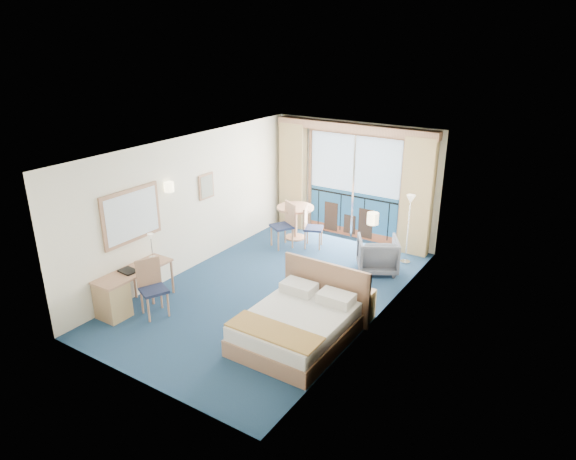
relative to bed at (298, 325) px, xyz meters
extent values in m
plane|color=navy|center=(-1.25, 1.19, -0.28)|extent=(6.50, 6.50, 0.00)
cube|color=white|center=(-1.25, 4.45, 1.07)|extent=(4.00, 0.02, 2.70)
cube|color=white|center=(-1.25, -2.07, 1.07)|extent=(4.00, 0.02, 2.70)
cube|color=white|center=(-3.26, 1.19, 1.07)|extent=(0.02, 6.50, 2.70)
cube|color=white|center=(0.76, 1.19, 1.07)|extent=(0.02, 6.50, 2.70)
cube|color=white|center=(-1.25, 1.19, 2.43)|extent=(4.00, 6.50, 0.02)
cube|color=navy|center=(-1.25, 4.41, 0.28)|extent=(2.20, 0.02, 1.08)
cube|color=#B9D5F4|center=(-1.25, 4.41, 1.48)|extent=(2.20, 0.02, 1.32)
cube|color=#9C4E30|center=(-1.25, 4.41, -0.18)|extent=(2.20, 0.02, 0.20)
cube|color=black|center=(-1.25, 4.41, 0.72)|extent=(2.20, 0.02, 0.04)
cube|color=tan|center=(-1.25, 4.41, 2.18)|extent=(2.36, 0.03, 0.12)
cube|color=tan|center=(-2.40, 4.41, 0.92)|extent=(0.06, 0.03, 2.40)
cube|color=tan|center=(-0.10, 4.41, 0.92)|extent=(0.06, 0.03, 2.40)
cube|color=silver|center=(-1.25, 4.40, 0.92)|extent=(0.05, 0.02, 2.40)
cube|color=#372419|center=(-0.90, 4.40, 0.12)|extent=(0.35, 0.02, 0.70)
cube|color=#372419|center=(-1.80, 4.40, 0.12)|extent=(0.35, 0.02, 0.70)
cube|color=#372419|center=(-1.30, 4.40, 0.02)|extent=(0.30, 0.02, 0.45)
cube|color=black|center=(-2.15, 4.41, 0.27)|extent=(0.02, 0.01, 0.90)
cube|color=black|center=(-1.55, 4.41, 0.27)|extent=(0.03, 0.01, 0.90)
cube|color=black|center=(-0.95, 4.41, 0.27)|extent=(0.03, 0.01, 0.90)
cube|color=black|center=(-0.35, 4.41, 0.27)|extent=(0.02, 0.01, 0.90)
cube|color=tan|center=(-2.80, 4.26, 1.00)|extent=(0.65, 0.22, 2.55)
cube|color=tan|center=(0.30, 4.26, 1.00)|extent=(0.65, 0.22, 2.55)
cube|color=tan|center=(-1.25, 4.29, 2.30)|extent=(3.80, 0.25, 0.18)
cube|color=tan|center=(-3.23, -0.31, 1.27)|extent=(0.04, 1.25, 0.95)
cube|color=silver|center=(-3.21, -0.31, 1.27)|extent=(0.01, 1.12, 0.82)
cube|color=tan|center=(-3.23, 1.64, 1.32)|extent=(0.03, 0.42, 0.52)
cube|color=gray|center=(-3.21, 1.64, 1.32)|extent=(0.01, 0.34, 0.44)
cylinder|color=#FFEBB2|center=(-3.19, 0.59, 1.57)|extent=(0.18, 0.18, 0.18)
cylinder|color=#FFEBB2|center=(0.69, 1.04, 1.57)|extent=(0.18, 0.18, 0.18)
cube|color=tan|center=(0.00, -0.08, -0.14)|extent=(1.45, 1.82, 0.27)
cube|color=white|center=(0.00, -0.08, 0.11)|extent=(1.40, 1.76, 0.23)
cube|color=#C2864B|center=(0.00, -0.67, 0.23)|extent=(1.43, 0.50, 0.03)
cube|color=white|center=(-0.35, 0.57, 0.30)|extent=(0.56, 0.36, 0.16)
cube|color=white|center=(0.35, 0.57, 0.30)|extent=(0.56, 0.36, 0.16)
cube|color=tan|center=(0.00, 0.87, 0.22)|extent=(1.59, 0.05, 1.00)
cube|color=tan|center=(0.53, 1.13, -0.02)|extent=(0.40, 0.38, 0.52)
cube|color=silver|center=(0.52, 1.13, 0.29)|extent=(0.23, 0.20, 0.09)
imported|color=#495059|center=(0.01, 2.99, 0.08)|extent=(1.06, 1.07, 0.72)
cylinder|color=silver|center=(0.36, 3.70, -0.27)|extent=(0.20, 0.20, 0.03)
cylinder|color=silver|center=(0.36, 3.70, 0.42)|extent=(0.02, 0.02, 1.39)
cone|color=beige|center=(0.36, 3.70, 1.11)|extent=(0.19, 0.19, 0.17)
cube|color=tan|center=(-3.00, -0.60, 0.38)|extent=(0.50, 1.44, 0.04)
cube|color=tan|center=(-3.00, -1.09, 0.04)|extent=(0.47, 0.43, 0.64)
cylinder|color=tan|center=(-3.22, -0.41, 0.04)|extent=(0.05, 0.05, 0.64)
cylinder|color=tan|center=(-2.77, -0.41, 0.04)|extent=(0.05, 0.05, 0.64)
cylinder|color=tan|center=(-3.22, 0.08, 0.04)|extent=(0.05, 0.05, 0.64)
cylinder|color=tan|center=(-2.77, 0.08, 0.04)|extent=(0.05, 0.05, 0.64)
cube|color=#1E2646|center=(-2.46, -0.66, 0.19)|extent=(0.55, 0.55, 0.05)
cube|color=tan|center=(-2.64, -0.58, 0.45)|extent=(0.21, 0.40, 0.50)
cylinder|color=tan|center=(-2.37, -0.88, -0.06)|extent=(0.04, 0.04, 0.45)
cylinder|color=tan|center=(-2.23, -0.57, -0.06)|extent=(0.04, 0.04, 0.45)
cylinder|color=tan|center=(-2.68, -0.74, -0.06)|extent=(0.04, 0.04, 0.45)
cylinder|color=tan|center=(-2.54, -0.43, -0.06)|extent=(0.04, 0.04, 0.45)
cube|color=black|center=(-3.02, -0.68, 0.41)|extent=(0.32, 0.25, 0.03)
cylinder|color=silver|center=(-3.06, -0.07, 0.43)|extent=(0.12, 0.12, 0.02)
cylinder|color=silver|center=(-3.06, -0.07, 0.63)|extent=(0.02, 0.02, 0.42)
cone|color=beige|center=(-3.06, -0.07, 0.83)|extent=(0.11, 0.11, 0.10)
cylinder|color=tan|center=(-2.32, 3.62, 0.47)|extent=(0.86, 0.86, 0.04)
cylinder|color=tan|center=(-2.32, 3.62, 0.09)|extent=(0.09, 0.09, 0.75)
cylinder|color=tan|center=(-2.32, 3.62, -0.26)|extent=(0.47, 0.47, 0.03)
cube|color=#1E2646|center=(-1.69, 3.38, 0.17)|extent=(0.52, 0.52, 0.05)
cube|color=tan|center=(-1.87, 3.31, 0.41)|extent=(0.18, 0.39, 0.48)
cylinder|color=tan|center=(-1.48, 3.29, -0.07)|extent=(0.03, 0.03, 0.43)
cylinder|color=tan|center=(-1.60, 3.59, -0.07)|extent=(0.03, 0.03, 0.43)
cylinder|color=tan|center=(-1.78, 3.17, -0.07)|extent=(0.03, 0.03, 0.43)
cylinder|color=tan|center=(-1.90, 3.47, -0.07)|extent=(0.03, 0.03, 0.43)
cube|color=#1E2646|center=(-2.29, 3.00, 0.21)|extent=(0.59, 0.59, 0.05)
cube|color=tan|center=(-2.19, 3.18, 0.48)|extent=(0.40, 0.25, 0.52)
cylinder|color=tan|center=(-2.53, 2.94, -0.05)|extent=(0.04, 0.04, 0.47)
cylinder|color=tan|center=(-2.23, 2.76, -0.05)|extent=(0.04, 0.04, 0.47)
cylinder|color=tan|center=(-2.36, 3.24, -0.05)|extent=(0.04, 0.04, 0.47)
cylinder|color=tan|center=(-2.05, 3.07, -0.05)|extent=(0.04, 0.04, 0.47)
camera|label=1|loc=(3.60, -5.88, 4.24)|focal=32.00mm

